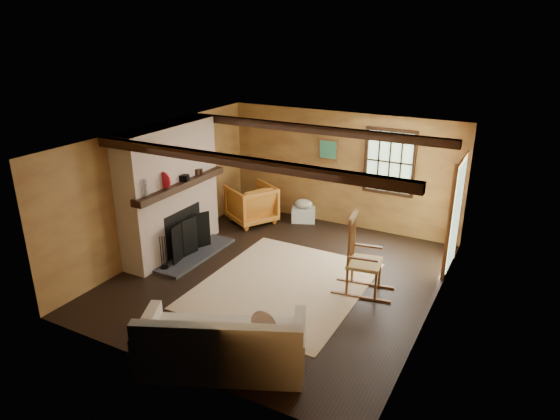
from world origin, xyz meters
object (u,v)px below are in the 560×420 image
Objects in this scene: laundry_basket at (304,214)px; armchair at (251,204)px; sofa at (223,347)px; fireplace at (171,196)px; rocking_chair at (362,260)px.

armchair is (-0.97, -0.57, 0.26)m from laundry_basket.
sofa reaches higher than laundry_basket.
laundry_basket is at bearing 150.22° from armchair.
armchair is at bearing 75.10° from fireplace.
sofa is 4.87m from armchair.
laundry_basket is 0.55× the size of armchair.
rocking_chair is 2.77m from sofa.
sofa is at bearing 152.30° from rocking_chair.
armchair is at bearing 92.63° from sofa.
armchair is at bearing -149.32° from laundry_basket.
laundry_basket is at bearing 79.82° from sofa.
laundry_basket is 1.16m from armchair.
fireplace is 3.72m from sofa.
sofa reaches higher than armchair.
armchair is (-3.08, 1.72, -0.14)m from rocking_chair.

